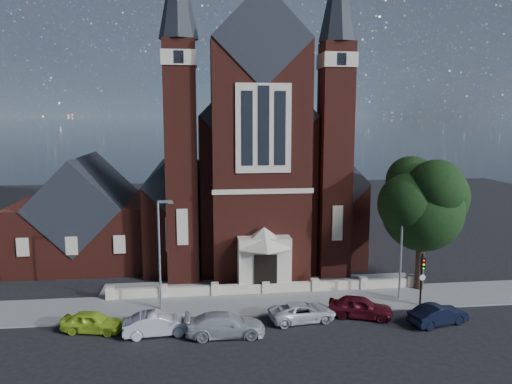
{
  "coord_description": "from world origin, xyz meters",
  "views": [
    {
      "loc": [
        -5.18,
        -31.05,
        13.92
      ],
      "look_at": [
        -0.11,
        12.0,
        7.35
      ],
      "focal_mm": 35.0,
      "sensor_mm": 36.0,
      "label": 1
    }
  ],
  "objects_px": {
    "car_silver_b": "(225,325)",
    "car_white_suv": "(303,312)",
    "traffic_signal": "(422,273)",
    "car_lime_van": "(92,322)",
    "church": "(245,170)",
    "parish_hall": "(86,220)",
    "car_silver_a": "(158,324)",
    "car_dark_red": "(360,307)",
    "street_lamp_left": "(161,249)",
    "car_navy": "(438,315)",
    "street_tree": "(426,206)",
    "street_lamp_right": "(403,241)"
  },
  "relations": [
    {
      "from": "car_silver_b",
      "to": "car_white_suv",
      "type": "xyz_separation_m",
      "value": [
        5.41,
        1.74,
        -0.1
      ]
    },
    {
      "from": "traffic_signal",
      "to": "car_lime_van",
      "type": "distance_m",
      "value": 23.32
    },
    {
      "from": "church",
      "to": "parish_hall",
      "type": "height_order",
      "value": "church"
    },
    {
      "from": "car_silver_a",
      "to": "car_dark_red",
      "type": "relative_size",
      "value": 1.0
    },
    {
      "from": "car_silver_b",
      "to": "parish_hall",
      "type": "bearing_deg",
      "value": 34.17
    },
    {
      "from": "car_silver_a",
      "to": "car_white_suv",
      "type": "bearing_deg",
      "value": -89.66
    },
    {
      "from": "car_silver_b",
      "to": "street_lamp_left",
      "type": "bearing_deg",
      "value": 42.78
    },
    {
      "from": "car_silver_b",
      "to": "car_navy",
      "type": "height_order",
      "value": "car_silver_b"
    },
    {
      "from": "car_silver_a",
      "to": "car_navy",
      "type": "xyz_separation_m",
      "value": [
        18.69,
        -0.58,
        -0.05
      ]
    },
    {
      "from": "car_silver_a",
      "to": "car_white_suv",
      "type": "xyz_separation_m",
      "value": [
        9.71,
        1.09,
        -0.09
      ]
    },
    {
      "from": "car_dark_red",
      "to": "car_silver_a",
      "type": "bearing_deg",
      "value": 114.72
    },
    {
      "from": "traffic_signal",
      "to": "car_silver_b",
      "type": "relative_size",
      "value": 0.78
    },
    {
      "from": "street_lamp_left",
      "to": "car_silver_b",
      "type": "height_order",
      "value": "street_lamp_left"
    },
    {
      "from": "car_white_suv",
      "to": "car_silver_a",
      "type": "bearing_deg",
      "value": 88.52
    },
    {
      "from": "parish_hall",
      "to": "street_tree",
      "type": "distance_m",
      "value": 31.27
    },
    {
      "from": "street_lamp_left",
      "to": "car_lime_van",
      "type": "height_order",
      "value": "street_lamp_left"
    },
    {
      "from": "church",
      "to": "street_tree",
      "type": "bearing_deg",
      "value": -53.83
    },
    {
      "from": "car_lime_van",
      "to": "car_dark_red",
      "type": "relative_size",
      "value": 0.9
    },
    {
      "from": "car_lime_van",
      "to": "car_navy",
      "type": "distance_m",
      "value": 23.03
    },
    {
      "from": "church",
      "to": "traffic_signal",
      "type": "distance_m",
      "value": 23.94
    },
    {
      "from": "street_tree",
      "to": "car_navy",
      "type": "height_order",
      "value": "street_tree"
    },
    {
      "from": "car_dark_red",
      "to": "car_navy",
      "type": "xyz_separation_m",
      "value": [
        4.84,
        -1.81,
        -0.07
      ]
    },
    {
      "from": "street_tree",
      "to": "car_navy",
      "type": "bearing_deg",
      "value": -105.77
    },
    {
      "from": "parish_hall",
      "to": "car_silver_a",
      "type": "xyz_separation_m",
      "value": [
        8.1,
        -18.12,
        -3.28
      ]
    },
    {
      "from": "car_silver_b",
      "to": "car_navy",
      "type": "bearing_deg",
      "value": -88.97
    },
    {
      "from": "church",
      "to": "street_tree",
      "type": "height_order",
      "value": "church"
    },
    {
      "from": "street_tree",
      "to": "car_lime_van",
      "type": "distance_m",
      "value": 26.03
    },
    {
      "from": "street_lamp_left",
      "to": "car_silver_a",
      "type": "relative_size",
      "value": 1.82
    },
    {
      "from": "street_tree",
      "to": "car_lime_van",
      "type": "xyz_separation_m",
      "value": [
        -24.78,
        -4.87,
        -6.28
      ]
    },
    {
      "from": "street_lamp_left",
      "to": "car_silver_a",
      "type": "height_order",
      "value": "street_lamp_left"
    },
    {
      "from": "street_lamp_right",
      "to": "parish_hall",
      "type": "bearing_deg",
      "value": 151.78
    },
    {
      "from": "street_tree",
      "to": "car_lime_van",
      "type": "relative_size",
      "value": 2.68
    },
    {
      "from": "parish_hall",
      "to": "car_white_suv",
      "type": "bearing_deg",
      "value": -43.72
    },
    {
      "from": "street_lamp_right",
      "to": "traffic_signal",
      "type": "xyz_separation_m",
      "value": [
        0.91,
        -1.57,
        -2.02
      ]
    },
    {
      "from": "car_dark_red",
      "to": "car_white_suv",
      "type": "bearing_deg",
      "value": 111.66
    },
    {
      "from": "street_tree",
      "to": "car_white_suv",
      "type": "xyz_separation_m",
      "value": [
        -10.79,
        -4.74,
        -6.32
      ]
    },
    {
      "from": "car_silver_a",
      "to": "street_lamp_right",
      "type": "bearing_deg",
      "value": -83.15
    },
    {
      "from": "street_lamp_right",
      "to": "car_silver_a",
      "type": "xyz_separation_m",
      "value": [
        -17.99,
        -4.12,
        -3.87
      ]
    },
    {
      "from": "street_lamp_left",
      "to": "car_silver_b",
      "type": "distance_m",
      "value": 7.5
    },
    {
      "from": "parish_hall",
      "to": "street_lamp_left",
      "type": "distance_m",
      "value": 16.18
    },
    {
      "from": "traffic_signal",
      "to": "street_tree",
      "type": "bearing_deg",
      "value": 64.05
    },
    {
      "from": "traffic_signal",
      "to": "car_silver_b",
      "type": "height_order",
      "value": "traffic_signal"
    },
    {
      "from": "parish_hall",
      "to": "car_silver_a",
      "type": "distance_m",
      "value": 20.12
    },
    {
      "from": "parish_hall",
      "to": "car_white_suv",
      "type": "relative_size",
      "value": 2.64
    },
    {
      "from": "car_lime_van",
      "to": "car_white_suv",
      "type": "bearing_deg",
      "value": -76.97
    },
    {
      "from": "street_tree",
      "to": "street_lamp_left",
      "type": "relative_size",
      "value": 1.32
    },
    {
      "from": "street_lamp_right",
      "to": "car_white_suv",
      "type": "bearing_deg",
      "value": -159.87
    },
    {
      "from": "street_tree",
      "to": "car_navy",
      "type": "distance_m",
      "value": 9.15
    },
    {
      "from": "car_silver_a",
      "to": "street_tree",
      "type": "bearing_deg",
      "value": -80.17
    },
    {
      "from": "street_lamp_left",
      "to": "car_navy",
      "type": "distance_m",
      "value": 19.67
    }
  ]
}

